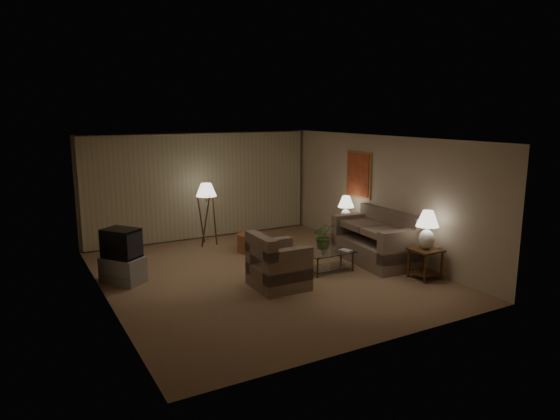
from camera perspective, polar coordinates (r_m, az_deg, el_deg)
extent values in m
plane|color=#A5805B|center=(10.11, -1.97, -7.35)|extent=(7.00, 7.00, 0.00)
cube|color=#C6B598|center=(12.93, -9.14, 2.78)|extent=(6.00, 0.04, 2.70)
cube|color=#C6B598|center=(8.84, -19.61, -1.64)|extent=(0.04, 7.00, 2.70)
cube|color=#C6B598|center=(11.42, 11.49, 1.59)|extent=(0.04, 7.00, 2.70)
cube|color=white|center=(9.60, -2.08, 8.12)|extent=(6.00, 7.00, 0.04)
cube|color=beige|center=(12.86, -9.02, 2.73)|extent=(5.85, 0.12, 2.65)
cube|color=#C08B43|center=(11.96, 8.98, 4.04)|extent=(0.03, 0.90, 1.10)
cube|color=#B62821|center=(11.95, 8.88, 4.03)|extent=(0.02, 0.80, 1.00)
cube|color=gray|center=(11.04, 10.69, -4.67)|extent=(2.14, 1.31, 0.46)
cube|color=gray|center=(9.33, -0.17, -7.55)|extent=(1.00, 0.95, 0.43)
cube|color=#3B2410|center=(10.09, 16.33, -4.39)|extent=(0.54, 0.54, 0.04)
cube|color=#3B2410|center=(10.22, 16.19, -6.87)|extent=(0.46, 0.46, 0.02)
cylinder|color=#3B2410|center=(9.88, 16.24, -6.54)|extent=(0.05, 0.05, 0.56)
cylinder|color=#3B2410|center=(10.18, 14.48, -5.93)|extent=(0.05, 0.05, 0.56)
cylinder|color=#3B2410|center=(10.19, 17.99, -6.10)|extent=(0.05, 0.05, 0.56)
cylinder|color=#3B2410|center=(10.47, 16.23, -5.53)|extent=(0.05, 0.05, 0.56)
cube|color=#3B2410|center=(11.99, 7.49, -1.58)|extent=(0.52, 0.43, 0.04)
cube|color=#3B2410|center=(12.10, 7.43, -3.71)|extent=(0.44, 0.37, 0.02)
cylinder|color=#3B2410|center=(11.81, 7.12, -3.27)|extent=(0.05, 0.05, 0.56)
cylinder|color=#3B2410|center=(12.07, 6.18, -2.93)|extent=(0.05, 0.05, 0.56)
cylinder|color=#3B2410|center=(12.06, 8.72, -3.01)|extent=(0.05, 0.05, 0.56)
cylinder|color=#3B2410|center=(12.31, 7.77, -2.69)|extent=(0.05, 0.05, 0.56)
ellipsoid|color=white|center=(10.04, 16.40, -3.23)|extent=(0.31, 0.31, 0.38)
cylinder|color=white|center=(9.99, 16.47, -1.92)|extent=(0.03, 0.03, 0.09)
cone|color=silver|center=(9.95, 16.53, -0.94)|extent=(0.44, 0.44, 0.31)
ellipsoid|color=white|center=(11.95, 7.51, -0.71)|extent=(0.27, 0.27, 0.33)
cylinder|color=white|center=(11.91, 7.54, 0.26)|extent=(0.03, 0.03, 0.08)
cone|color=silver|center=(11.88, 7.56, 0.98)|extent=(0.38, 0.38, 0.27)
cube|color=silver|center=(10.19, 5.73, -4.85)|extent=(1.00, 0.55, 0.02)
cube|color=silver|center=(10.28, 5.69, -6.49)|extent=(0.93, 0.47, 0.01)
cylinder|color=#45341B|center=(9.86, 4.31, -6.64)|extent=(0.04, 0.04, 0.40)
cylinder|color=#45341B|center=(10.18, 3.05, -6.04)|extent=(0.04, 0.04, 0.40)
cylinder|color=#45341B|center=(10.34, 8.31, -5.87)|extent=(0.04, 0.04, 0.40)
cylinder|color=#45341B|center=(10.65, 6.99, -5.33)|extent=(0.04, 0.04, 0.40)
cube|color=#A9A9AB|center=(10.02, -17.51, -6.55)|extent=(1.24, 1.23, 0.50)
cube|color=black|center=(9.88, -17.69, -3.63)|extent=(1.09, 1.08, 0.55)
cylinder|color=#3B2410|center=(12.14, -8.41, 1.48)|extent=(0.04, 0.04, 0.22)
cone|color=silver|center=(12.11, -8.44, 2.31)|extent=(0.49, 0.49, 0.31)
cylinder|color=#9E5F35|center=(11.66, -3.36, -3.74)|extent=(0.74, 0.74, 0.42)
imported|color=white|center=(10.08, 5.03, -4.49)|extent=(0.17, 0.17, 0.16)
imported|color=#44692E|center=(10.00, 5.07, -2.61)|extent=(0.60, 0.56, 0.53)
imported|color=olive|center=(10.25, 7.20, -4.69)|extent=(0.24, 0.29, 0.02)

